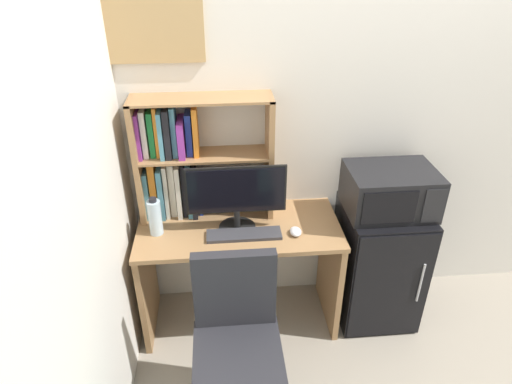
{
  "coord_description": "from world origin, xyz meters",
  "views": [
    {
      "loc": [
        -1.04,
        -2.5,
        2.28
      ],
      "look_at": [
        -0.84,
        -0.31,
        1.0
      ],
      "focal_mm": 31.37,
      "sensor_mm": 36.0,
      "label": 1
    }
  ],
  "objects": [
    {
      "name": "monitor",
      "position": [
        -0.95,
        -0.3,
        0.99
      ],
      "size": [
        0.57,
        0.22,
        0.41
      ],
      "color": "black",
      "rests_on": "desk"
    },
    {
      "name": "water_bottle",
      "position": [
        -1.43,
        -0.31,
        0.87
      ],
      "size": [
        0.08,
        0.08,
        0.24
      ],
      "color": "silver",
      "rests_on": "desk"
    },
    {
      "name": "keyboard",
      "position": [
        -0.92,
        -0.38,
        0.76
      ],
      "size": [
        0.43,
        0.12,
        0.02
      ],
      "primitive_type": "cube",
      "color": "#333338",
      "rests_on": "desk"
    },
    {
      "name": "wall_left",
      "position": [
        -1.62,
        -1.6,
        1.3
      ],
      "size": [
        0.04,
        4.4,
        2.6
      ],
      "primitive_type": "cube",
      "color": "silver",
      "rests_on": "ground_plane"
    },
    {
      "name": "wall_corkboard",
      "position": [
        -1.41,
        -0.01,
        1.94
      ],
      "size": [
        0.64,
        0.02,
        0.55
      ],
      "primitive_type": "cube",
      "color": "tan"
    },
    {
      "name": "computer_mouse",
      "position": [
        -0.62,
        -0.39,
        0.77
      ],
      "size": [
        0.07,
        0.09,
        0.04
      ],
      "primitive_type": "ellipsoid",
      "color": "silver",
      "rests_on": "desk"
    },
    {
      "name": "desk",
      "position": [
        -0.94,
        -0.28,
        0.52
      ],
      "size": [
        1.22,
        0.56,
        0.75
      ],
      "color": "#997047",
      "rests_on": "ground_plane"
    },
    {
      "name": "microwave",
      "position": [
        -0.04,
        -0.28,
        0.95
      ],
      "size": [
        0.52,
        0.39,
        0.27
      ],
      "color": "black",
      "rests_on": "mini_fridge"
    },
    {
      "name": "mini_fridge",
      "position": [
        -0.04,
        -0.28,
        0.41
      ],
      "size": [
        0.5,
        0.52,
        0.82
      ],
      "color": "black",
      "rests_on": "ground_plane"
    },
    {
      "name": "wall_back",
      "position": [
        0.4,
        0.02,
        1.3
      ],
      "size": [
        6.4,
        0.04,
        2.6
      ],
      "primitive_type": "cube",
      "color": "silver",
      "rests_on": "ground_plane"
    },
    {
      "name": "hutch_bookshelf",
      "position": [
        -1.25,
        -0.1,
        1.13
      ],
      "size": [
        0.8,
        0.22,
        0.75
      ],
      "color": "#997047",
      "rests_on": "desk"
    },
    {
      "name": "desk_chair",
      "position": [
        -0.99,
        -0.95,
        0.43
      ],
      "size": [
        0.5,
        0.5,
        0.97
      ],
      "color": "black",
      "rests_on": "ground_plane"
    }
  ]
}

